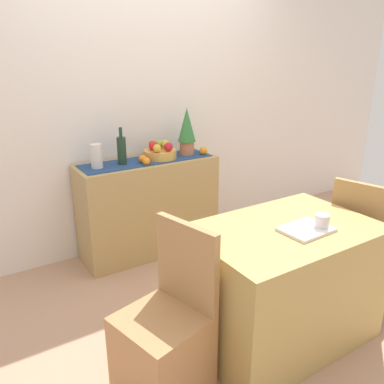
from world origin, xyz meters
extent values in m
cube|color=tan|center=(0.00, 0.00, -0.01)|extent=(6.40, 6.40, 0.02)
cube|color=silver|center=(0.00, 1.18, 1.35)|extent=(6.40, 0.06, 2.70)
cube|color=tan|center=(-0.14, 0.92, 0.42)|extent=(1.19, 0.42, 0.83)
cube|color=navy|center=(-0.14, 0.92, 0.84)|extent=(1.12, 0.32, 0.01)
cylinder|color=gold|center=(-0.01, 0.92, 0.88)|extent=(0.28, 0.28, 0.07)
sphere|color=#B83C25|center=(-0.03, 1.02, 0.94)|extent=(0.07, 0.07, 0.07)
sphere|color=gold|center=(0.06, 0.94, 0.95)|extent=(0.07, 0.07, 0.07)
sphere|color=red|center=(-0.07, 0.94, 0.95)|extent=(0.07, 0.07, 0.07)
sphere|color=red|center=(0.03, 0.84, 0.95)|extent=(0.07, 0.07, 0.07)
sphere|color=gold|center=(-0.07, 0.85, 0.95)|extent=(0.07, 0.07, 0.07)
sphere|color=#96AB2D|center=(0.03, 1.00, 0.94)|extent=(0.06, 0.06, 0.06)
cylinder|color=#1D3726|center=(-0.36, 0.92, 0.95)|extent=(0.07, 0.07, 0.22)
cylinder|color=#1D3726|center=(-0.36, 0.92, 1.10)|extent=(0.03, 0.03, 0.08)
cylinder|color=silver|center=(-0.56, 0.92, 0.93)|extent=(0.09, 0.09, 0.19)
cylinder|color=#BB714E|center=(0.26, 0.92, 0.89)|extent=(0.13, 0.13, 0.12)
cone|color=#33753A|center=(0.26, 0.92, 1.10)|extent=(0.16, 0.16, 0.29)
sphere|color=orange|center=(0.38, 0.84, 0.87)|extent=(0.07, 0.07, 0.07)
sphere|color=orange|center=(-0.20, 0.80, 0.87)|extent=(0.06, 0.06, 0.06)
sphere|color=orange|center=(-0.20, 0.88, 0.87)|extent=(0.07, 0.07, 0.07)
cube|color=tan|center=(0.04, -0.52, 0.37)|extent=(1.07, 0.72, 0.74)
cube|color=white|center=(0.09, -0.62, 0.75)|extent=(0.29, 0.22, 0.02)
cylinder|color=silver|center=(0.18, -0.65, 0.79)|extent=(0.08, 0.08, 0.09)
cube|color=#B47F4E|center=(-0.78, -0.52, 0.23)|extent=(0.48, 0.48, 0.45)
cube|color=#AE7F4F|center=(-0.61, -0.48, 0.68)|extent=(0.13, 0.40, 0.45)
cube|color=tan|center=(0.85, -0.52, 0.23)|extent=(0.49, 0.49, 0.45)
cube|color=#AD814C|center=(0.68, -0.57, 0.68)|extent=(0.14, 0.40, 0.45)
camera|label=1|loc=(-1.51, -1.96, 1.67)|focal=36.63mm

